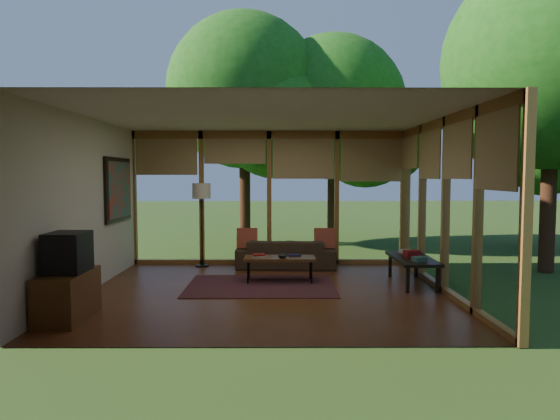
{
  "coord_description": "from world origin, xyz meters",
  "views": [
    {
      "loc": [
        0.17,
        -7.64,
        1.81
      ],
      "look_at": [
        0.21,
        0.7,
        1.23
      ],
      "focal_mm": 32.0,
      "sensor_mm": 36.0,
      "label": 1
    }
  ],
  "objects_px": {
    "floor_lamp": "(202,196)",
    "coffee_table": "(280,259)",
    "media_cabinet": "(67,296)",
    "side_console": "(412,260)",
    "television": "(68,252)",
    "sofa": "(286,254)"
  },
  "relations": [
    {
      "from": "floor_lamp",
      "to": "side_console",
      "type": "distance_m",
      "value": 4.2
    },
    {
      "from": "media_cabinet",
      "to": "coffee_table",
      "type": "height_order",
      "value": "media_cabinet"
    },
    {
      "from": "sofa",
      "to": "side_console",
      "type": "bearing_deg",
      "value": 146.17
    },
    {
      "from": "television",
      "to": "coffee_table",
      "type": "xyz_separation_m",
      "value": [
        2.66,
        2.2,
        -0.46
      ]
    },
    {
      "from": "floor_lamp",
      "to": "side_console",
      "type": "bearing_deg",
      "value": -24.05
    },
    {
      "from": "coffee_table",
      "to": "side_console",
      "type": "height_order",
      "value": "side_console"
    },
    {
      "from": "floor_lamp",
      "to": "coffee_table",
      "type": "height_order",
      "value": "floor_lamp"
    },
    {
      "from": "floor_lamp",
      "to": "sofa",
      "type": "bearing_deg",
      "value": -6.14
    },
    {
      "from": "floor_lamp",
      "to": "coffee_table",
      "type": "distance_m",
      "value": 2.34
    },
    {
      "from": "floor_lamp",
      "to": "side_console",
      "type": "xyz_separation_m",
      "value": [
        3.73,
        -1.66,
        -1.0
      ]
    },
    {
      "from": "media_cabinet",
      "to": "side_console",
      "type": "distance_m",
      "value": 5.26
    },
    {
      "from": "television",
      "to": "side_console",
      "type": "distance_m",
      "value": 5.26
    },
    {
      "from": "television",
      "to": "coffee_table",
      "type": "distance_m",
      "value": 3.48
    },
    {
      "from": "sofa",
      "to": "floor_lamp",
      "type": "height_order",
      "value": "floor_lamp"
    },
    {
      "from": "floor_lamp",
      "to": "side_console",
      "type": "height_order",
      "value": "floor_lamp"
    },
    {
      "from": "coffee_table",
      "to": "media_cabinet",
      "type": "bearing_deg",
      "value": -140.61
    },
    {
      "from": "television",
      "to": "sofa",
      "type": "bearing_deg",
      "value": 51.25
    },
    {
      "from": "media_cabinet",
      "to": "television",
      "type": "relative_size",
      "value": 1.82
    },
    {
      "from": "television",
      "to": "side_console",
      "type": "xyz_separation_m",
      "value": [
        4.85,
        1.98,
        -0.44
      ]
    },
    {
      "from": "media_cabinet",
      "to": "side_console",
      "type": "xyz_separation_m",
      "value": [
        4.87,
        1.98,
        0.11
      ]
    },
    {
      "from": "side_console",
      "to": "floor_lamp",
      "type": "bearing_deg",
      "value": 155.95
    },
    {
      "from": "television",
      "to": "coffee_table",
      "type": "relative_size",
      "value": 0.46
    }
  ]
}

